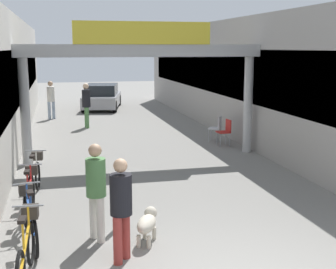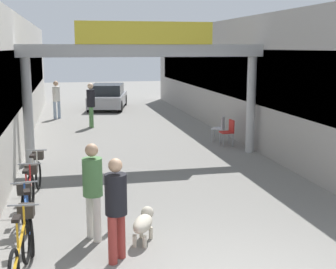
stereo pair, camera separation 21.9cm
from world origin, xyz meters
TOP-DOWN VIEW (x-y plane):
  - storefront_right at (5.09, 11.00)m, footprint 3.00×26.00m
  - arcade_sign_gateway at (0.00, 8.22)m, footprint 7.40×0.47m
  - pedestrian_with_dog at (-1.57, 1.46)m, footprint 0.48×0.48m
  - pedestrian_companion at (-1.87, 2.37)m, footprint 0.45×0.45m
  - pedestrian_carrying_crate at (-1.31, 14.01)m, footprint 0.38×0.39m
  - pedestrian_elderly_walking at (-2.75, 16.76)m, footprint 0.48×0.48m
  - dog_on_leash at (-1.04, 2.10)m, footprint 0.54×0.78m
  - bicycle_orange_nearest at (-2.97, 1.28)m, footprint 0.46×1.69m
  - bicycle_blue_second at (-2.98, 2.51)m, footprint 0.46×1.68m
  - bicycle_red_third at (-3.06, 3.87)m, footprint 0.46×1.69m
  - bicycle_silver_farthest at (-3.01, 5.17)m, footprint 0.46×1.69m
  - bollard_post_metal at (-1.40, 2.94)m, footprint 0.10×0.10m
  - cafe_chair_red_nearer at (3.02, 9.30)m, footprint 0.42×0.42m
  - cafe_chair_aluminium_farther at (2.96, 10.02)m, footprint 0.55×0.55m
  - parked_car_silver at (-0.12, 19.93)m, footprint 2.52×4.27m

SIDE VIEW (x-z plane):
  - dog_on_leash at x=-1.04m, z-range 0.07..0.61m
  - bicycle_orange_nearest at x=-2.97m, z-range -0.05..0.93m
  - bicycle_blue_second at x=-2.98m, z-range -0.05..0.93m
  - bicycle_red_third at x=-3.06m, z-range -0.05..0.93m
  - bicycle_silver_farthest at x=-3.01m, z-range -0.05..0.93m
  - cafe_chair_red_nearer at x=3.02m, z-range 0.10..0.99m
  - cafe_chair_aluminium_farther at x=2.96m, z-range 0.10..0.99m
  - bollard_post_metal at x=-1.40m, z-range 0.01..1.08m
  - parked_car_silver at x=-0.12m, z-range -0.02..1.31m
  - pedestrian_with_dog at x=-1.57m, z-range 0.11..1.76m
  - pedestrian_companion at x=-1.87m, z-range 0.12..1.82m
  - pedestrian_elderly_walking at x=-2.75m, z-range 0.13..1.89m
  - pedestrian_carrying_crate at x=-1.31m, z-range 0.14..1.98m
  - storefront_right at x=5.09m, z-range 0.00..4.28m
  - arcade_sign_gateway at x=0.00m, z-range 0.83..4.83m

